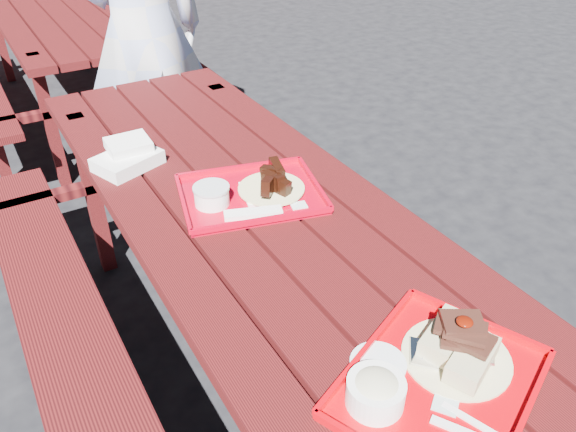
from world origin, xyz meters
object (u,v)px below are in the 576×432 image
object	(u,v)px
picnic_table_near	(263,263)
picnic_table_far	(60,35)
near_tray	(431,373)
far_tray	(249,193)
person	(142,32)

from	to	relation	value
picnic_table_near	picnic_table_far	world-z (taller)	same
near_tray	far_tray	distance (m)	0.79
near_tray	picnic_table_near	bearing A→B (deg)	89.11
far_tray	person	distance (m)	1.37
near_tray	far_tray	world-z (taller)	near_tray
person	picnic_table_near	bearing A→B (deg)	82.59
picnic_table_near	far_tray	size ratio (longest dim) A/B	5.03
near_tray	far_tray	bearing A→B (deg)	89.19
far_tray	picnic_table_near	bearing A→B (deg)	-90.08
picnic_table_far	person	distance (m)	1.41
picnic_table_near	far_tray	distance (m)	0.22
picnic_table_near	picnic_table_far	bearing A→B (deg)	90.00
picnic_table_far	picnic_table_near	bearing A→B (deg)	-90.00
picnic_table_near	picnic_table_far	size ratio (longest dim) A/B	1.00
far_tray	person	xyz separation A→B (m)	(0.15, 1.36, 0.12)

